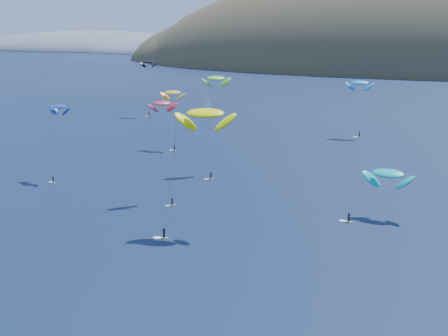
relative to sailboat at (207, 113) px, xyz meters
The scene contains 10 objects.
headland 662.95m from the sailboat, 124.95° to the left, with size 460.00×250.00×60.00m.
sailboat is the anchor object (origin of this frame).
kitesurfer_1 73.69m from the sailboat, 75.99° to the right, with size 8.56×7.27×20.46m.
kitesurfer_2 154.20m from the sailboat, 67.32° to the right, with size 12.37×14.01×26.44m.
kitesurfer_3 105.24m from the sailboat, 65.74° to the right, with size 8.36×15.56×27.74m.
kitesurfer_4 77.61m from the sailboat, 20.74° to the right, with size 10.02×5.58×21.99m.
kitesurfer_5 152.04m from the sailboat, 52.64° to the right, with size 12.91×10.03×12.35m.
kitesurfer_9 132.39m from the sailboat, 71.67° to the right, with size 8.83×9.96×24.24m.
kitesurfer_10 118.08m from the sailboat, 86.47° to the right, with size 7.89×9.17×21.01m.
kitesurfer_12 33.64m from the sailboat, 160.90° to the right, with size 8.29×5.83×25.46m.
Camera 1 is at (40.34, -45.34, 40.89)m, focal length 50.00 mm.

